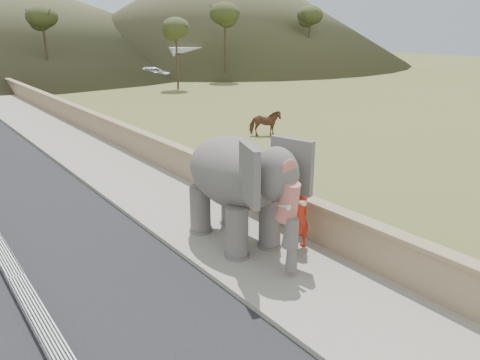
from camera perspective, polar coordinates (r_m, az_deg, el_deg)
name	(u,v)px	position (r m, az deg, el deg)	size (l,w,h in m)	color
ground	(217,233)	(12.86, -2.80, -6.49)	(160.00, 160.00, 0.00)	olive
walkway	(89,154)	(21.42, -17.97, 3.06)	(3.00, 120.00, 0.15)	#9E9687
parapet	(123,138)	(21.87, -14.02, 5.00)	(0.30, 120.00, 1.10)	tan
cow	(265,123)	(23.94, 3.07, 6.93)	(0.72, 1.57, 1.33)	brown
distant_car	(154,73)	(49.90, -10.43, 12.69)	(1.70, 4.23, 1.44)	silver
bus_white	(218,61)	(54.63, -2.68, 14.31)	(2.50, 11.00, 3.10)	white
bus_orange	(271,60)	(56.85, 3.77, 14.44)	(2.50, 11.00, 3.10)	#C56122
hill_right	(221,7)	(74.96, -2.31, 20.34)	(56.00, 56.00, 16.00)	brown
elephant_and_man	(235,187)	(11.68, -0.64, -0.91)	(2.32, 3.97, 2.82)	slate
trees	(2,43)	(40.32, -26.98, 14.62)	(48.20, 43.00, 9.93)	#473828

